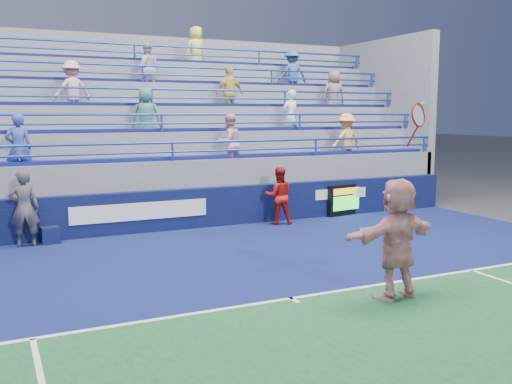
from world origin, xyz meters
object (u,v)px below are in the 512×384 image
ball_girl (279,196)px  judge_chair (50,234)px  tennis_player (397,239)px  line_judge (24,208)px  serve_speed_board (346,200)px

ball_girl → judge_chair: bearing=15.4°
judge_chair → ball_girl: (6.13, -0.21, 0.58)m
judge_chair → tennis_player: size_ratio=0.22×
judge_chair → line_judge: (-0.55, -0.11, 0.69)m
serve_speed_board → ball_girl: (-2.54, -0.38, 0.33)m
line_judge → judge_chair: bearing=-163.8°
serve_speed_board → tennis_player: tennis_player is taller
serve_speed_board → tennis_player: bearing=-118.1°
tennis_player → serve_speed_board: bearing=61.9°
tennis_player → ball_girl: bearing=79.6°
tennis_player → line_judge: bearing=128.9°
judge_chair → line_judge: 0.89m
serve_speed_board → judge_chair: size_ratio=1.90×
tennis_player → ball_girl: (1.22, 6.67, -0.22)m
judge_chair → ball_girl: 6.16m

